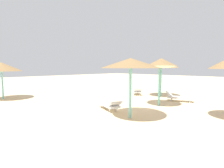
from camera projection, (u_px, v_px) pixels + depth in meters
ground_plane at (147, 107)px, 10.77m from camera, size 80.00×80.00×0.00m
parasol_0 at (131, 63)px, 8.23m from camera, size 2.80×2.80×2.84m
parasol_1 at (161, 62)px, 14.42m from camera, size 2.65×2.65×3.13m
parasol_2 at (1, 67)px, 13.13m from camera, size 2.83×2.83×2.76m
parasol_3 at (160, 64)px, 10.97m from camera, size 2.29×2.29×2.86m
lounger_0 at (110, 105)px, 9.99m from camera, size 1.22×2.01×0.65m
lounger_1 at (137, 91)px, 15.55m from camera, size 1.86×1.69×0.74m
lounger_3 at (178, 97)px, 12.51m from camera, size 1.20×1.97×0.77m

